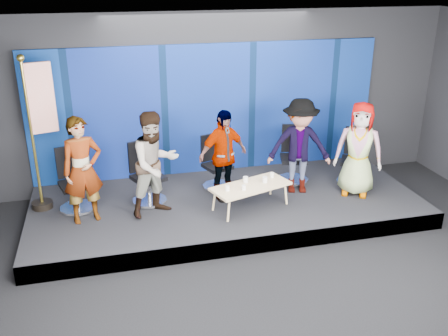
{
  "coord_description": "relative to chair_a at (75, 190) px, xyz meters",
  "views": [
    {
      "loc": [
        -2.06,
        -5.53,
        4.24
      ],
      "look_at": [
        -0.08,
        2.4,
        0.95
      ],
      "focal_mm": 40.0,
      "sensor_mm": 36.0,
      "label": 1
    }
  ],
  "objects": [
    {
      "name": "panelist_c",
      "position": [
        2.6,
        -0.18,
        0.47
      ],
      "size": [
        1.05,
        0.71,
        1.66
      ],
      "primitive_type": "imported",
      "rotation": [
        0.0,
        0.0,
        0.34
      ],
      "color": "black",
      "rests_on": "riser"
    },
    {
      "name": "flag_stand",
      "position": [
        -0.46,
        0.21,
        1.06
      ],
      "size": [
        0.61,
        0.36,
        2.68
      ],
      "rotation": [
        0.0,
        0.0,
        0.29
      ],
      "color": "black",
      "rests_on": "riser"
    },
    {
      "name": "chair_c",
      "position": [
        2.58,
        0.32,
        -0.03
      ],
      "size": [
        0.74,
        0.74,
        1.03
      ],
      "rotation": [
        0.0,
        0.0,
        0.34
      ],
      "color": "silver",
      "rests_on": "riser"
    },
    {
      "name": "ground",
      "position": [
        2.66,
        -2.74,
        -0.66
      ],
      "size": [
        10.0,
        10.0,
        0.0
      ],
      "primitive_type": "plane",
      "color": "black",
      "rests_on": "ground"
    },
    {
      "name": "chair_d",
      "position": [
        4.13,
        0.27,
        0.0
      ],
      "size": [
        0.76,
        0.76,
        1.11
      ],
      "rotation": [
        0.0,
        0.0,
        -0.26
      ],
      "color": "silver",
      "rests_on": "riser"
    },
    {
      "name": "mug_e",
      "position": [
        3.44,
        -0.45,
        0.11
      ],
      "size": [
        0.07,
        0.07,
        0.09
      ],
      "primitive_type": "cylinder",
      "color": "silver",
      "rests_on": "coffee_table"
    },
    {
      "name": "mug_b",
      "position": [
        2.8,
        -0.86,
        0.11
      ],
      "size": [
        0.07,
        0.07,
        0.09
      ],
      "primitive_type": "cylinder",
      "color": "silver",
      "rests_on": "coffee_table"
    },
    {
      "name": "panelist_e",
      "position": [
        5.05,
        -0.58,
        0.51
      ],
      "size": [
        1.02,
        0.92,
        1.75
      ],
      "primitive_type": "imported",
      "rotation": [
        0.0,
        0.0,
        -0.55
      ],
      "color": "black",
      "rests_on": "riser"
    },
    {
      "name": "panelist_b",
      "position": [
        1.35,
        -0.5,
        0.54
      ],
      "size": [
        1.08,
        0.98,
        1.81
      ],
      "primitive_type": "imported",
      "rotation": [
        0.0,
        0.0,
        0.42
      ],
      "color": "black",
      "rests_on": "riser"
    },
    {
      "name": "coffee_table",
      "position": [
        2.97,
        -0.69,
        0.03
      ],
      "size": [
        1.5,
        1.0,
        0.43
      ],
      "rotation": [
        0.0,
        0.0,
        0.32
      ],
      "color": "tan",
      "rests_on": "riser"
    },
    {
      "name": "mug_c",
      "position": [
        2.92,
        -0.55,
        0.12
      ],
      "size": [
        0.09,
        0.09,
        0.11
      ],
      "primitive_type": "cylinder",
      "color": "silver",
      "rests_on": "coffee_table"
    },
    {
      "name": "chair_a",
      "position": [
        0.0,
        0.0,
        0.0
      ],
      "size": [
        0.77,
        0.77,
        1.11
      ],
      "rotation": [
        0.0,
        0.0,
        0.27
      ],
      "color": "silver",
      "rests_on": "riser"
    },
    {
      "name": "room_walls",
      "position": [
        2.66,
        -2.74,
        1.77
      ],
      "size": [
        10.02,
        8.02,
        3.51
      ],
      "color": "black",
      "rests_on": "ground"
    },
    {
      "name": "chair_e",
      "position": [
        5.25,
        -0.12,
        -0.01
      ],
      "size": [
        0.84,
        0.84,
        1.08
      ],
      "rotation": [
        0.0,
        0.0,
        -0.55
      ],
      "color": "silver",
      "rests_on": "riser"
    },
    {
      "name": "mug_a",
      "position": [
        2.52,
        -0.81,
        0.11
      ],
      "size": [
        0.07,
        0.07,
        0.09
      ],
      "primitive_type": "cylinder",
      "color": "silver",
      "rests_on": "coffee_table"
    },
    {
      "name": "backdrop",
      "position": [
        2.66,
        1.21,
        0.94
      ],
      "size": [
        7.0,
        0.08,
        2.6
      ],
      "primitive_type": "cube",
      "color": "navy",
      "rests_on": "riser"
    },
    {
      "name": "chair_b",
      "position": [
        1.24,
        -0.01,
        0.0
      ],
      "size": [
        0.83,
        0.83,
        1.12
      ],
      "rotation": [
        0.0,
        0.0,
        0.42
      ],
      "color": "silver",
      "rests_on": "riser"
    },
    {
      "name": "panelist_d",
      "position": [
        4.03,
        -0.23,
        0.53
      ],
      "size": [
        1.29,
        0.94,
        1.79
      ],
      "primitive_type": "imported",
      "rotation": [
        0.0,
        0.0,
        -0.26
      ],
      "color": "black",
      "rests_on": "riser"
    },
    {
      "name": "riser",
      "position": [
        2.66,
        -0.24,
        -0.51
      ],
      "size": [
        7.0,
        3.0,
        0.3
      ],
      "primitive_type": "cube",
      "color": "black",
      "rests_on": "ground"
    },
    {
      "name": "mug_d",
      "position": [
        3.25,
        -0.64,
        0.12
      ],
      "size": [
        0.09,
        0.09,
        0.1
      ],
      "primitive_type": "cylinder",
      "color": "silver",
      "rests_on": "coffee_table"
    },
    {
      "name": "panelist_a",
      "position": [
        0.18,
        -0.47,
        0.53
      ],
      "size": [
        0.74,
        0.59,
        1.79
      ],
      "primitive_type": "imported",
      "rotation": [
        0.0,
        0.0,
        0.27
      ],
      "color": "black",
      "rests_on": "riser"
    }
  ]
}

